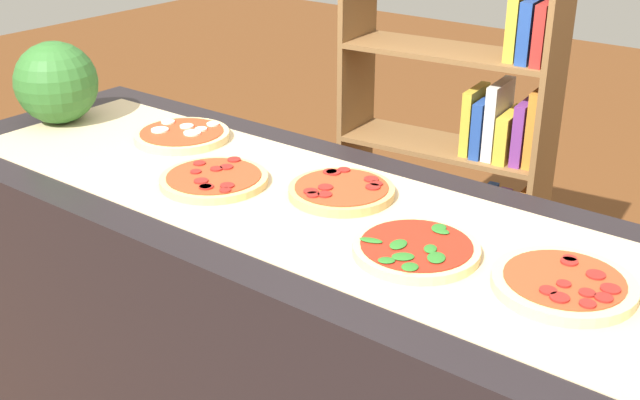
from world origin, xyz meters
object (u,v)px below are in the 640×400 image
object	(u,v)px
pizza_pepperoni_2	(341,191)
pizza_pepperoni_4	(564,284)
pizza_spinach_3	(416,249)
watermelon	(56,83)
bookshelf	(471,168)
pizza_pepperoni_1	(214,179)
pizza_mozzarella_0	(182,135)

from	to	relation	value
pizza_pepperoni_2	pizza_pepperoni_4	world-z (taller)	same
pizza_pepperoni_2	pizza_spinach_3	size ratio (longest dim) A/B	0.97
pizza_pepperoni_2	pizza_spinach_3	distance (m)	0.32
watermelon	bookshelf	world-z (taller)	bookshelf
pizza_pepperoni_2	pizza_pepperoni_4	distance (m)	0.58
pizza_spinach_3	watermelon	bearing A→B (deg)	176.86
pizza_pepperoni_1	pizza_pepperoni_4	world-z (taller)	pizza_pepperoni_4
pizza_mozzarella_0	watermelon	world-z (taller)	watermelon
watermelon	pizza_pepperoni_1	bearing A→B (deg)	-4.80
pizza_mozzarella_0	pizza_pepperoni_1	world-z (taller)	pizza_mozzarella_0
pizza_pepperoni_2	pizza_spinach_3	world-z (taller)	same
pizza_pepperoni_4	bookshelf	bearing A→B (deg)	123.68
pizza_pepperoni_2	pizza_mozzarella_0	bearing A→B (deg)	176.15
pizza_pepperoni_1	pizza_spinach_3	world-z (taller)	pizza_spinach_3
pizza_mozzarella_0	pizza_pepperoni_2	xyz separation A→B (m)	(0.57, -0.04, -0.00)
pizza_mozzarella_0	pizza_pepperoni_4	size ratio (longest dim) A/B	0.99
pizza_mozzarella_0	bookshelf	world-z (taller)	bookshelf
pizza_pepperoni_2	watermelon	world-z (taller)	watermelon
pizza_pepperoni_1	bookshelf	world-z (taller)	bookshelf
watermelon	bookshelf	size ratio (longest dim) A/B	0.17
bookshelf	pizza_pepperoni_1	bearing A→B (deg)	-94.92
bookshelf	pizza_spinach_3	bearing A→B (deg)	-68.32
pizza_pepperoni_2	bookshelf	size ratio (longest dim) A/B	0.18
pizza_pepperoni_2	bookshelf	bearing A→B (deg)	100.01
pizza_mozzarella_0	pizza_spinach_3	world-z (taller)	pizza_mozzarella_0
pizza_mozzarella_0	pizza_spinach_3	size ratio (longest dim) A/B	1.02
pizza_spinach_3	pizza_pepperoni_2	bearing A→B (deg)	153.97
pizza_pepperoni_2	pizza_pepperoni_1	bearing A→B (deg)	-155.79
pizza_mozzarella_0	bookshelf	distance (m)	1.12
pizza_pepperoni_4	watermelon	size ratio (longest dim) A/B	1.11
pizza_pepperoni_2	bookshelf	xyz separation A→B (m)	(-0.18, 1.04, -0.33)
pizza_pepperoni_4	watermelon	world-z (taller)	watermelon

